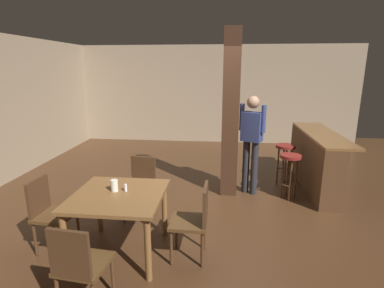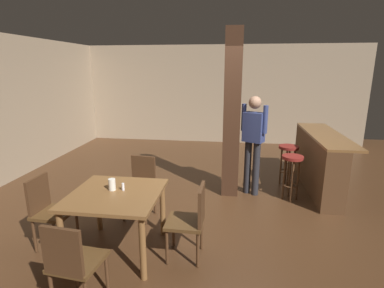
{
  "view_description": "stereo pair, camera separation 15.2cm",
  "coord_description": "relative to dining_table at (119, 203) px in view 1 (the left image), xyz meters",
  "views": [
    {
      "loc": [
        0.18,
        -4.34,
        2.18
      ],
      "look_at": [
        -0.26,
        -0.04,
        1.07
      ],
      "focal_mm": 28.0,
      "sensor_mm": 36.0,
      "label": 1
    },
    {
      "loc": [
        0.33,
        -4.32,
        2.18
      ],
      "look_at": [
        -0.26,
        -0.04,
        1.07
      ],
      "focal_mm": 28.0,
      "sensor_mm": 36.0,
      "label": 2
    }
  ],
  "objects": [
    {
      "name": "ground_plane",
      "position": [
        1.0,
        1.25,
        -0.65
      ],
      "size": [
        10.8,
        10.8,
        0.0
      ],
      "primitive_type": "plane",
      "color": "#422816"
    },
    {
      "name": "wall_back",
      "position": [
        1.0,
        5.75,
        0.75
      ],
      "size": [
        8.0,
        0.1,
        2.8
      ],
      "primitive_type": "cube",
      "color": "gray",
      "rests_on": "ground_plane"
    },
    {
      "name": "pillar",
      "position": [
        1.31,
        1.93,
        0.75
      ],
      "size": [
        0.28,
        0.28,
        2.8
      ],
      "primitive_type": "cube",
      "color": "#382114",
      "rests_on": "ground_plane"
    },
    {
      "name": "dining_table",
      "position": [
        0.0,
        0.0,
        0.0
      ],
      "size": [
        1.04,
        1.04,
        0.76
      ],
      "color": "brown",
      "rests_on": "ground_plane"
    },
    {
      "name": "chair_north",
      "position": [
        0.0,
        0.93,
        -0.14
      ],
      "size": [
        0.47,
        0.47,
        0.89
      ],
      "color": "#4C3319",
      "rests_on": "ground_plane"
    },
    {
      "name": "chair_west",
      "position": [
        -0.88,
        0.0,
        -0.14
      ],
      "size": [
        0.44,
        0.44,
        0.89
      ],
      "color": "#4C3319",
      "rests_on": "ground_plane"
    },
    {
      "name": "chair_south",
      "position": [
        -0.05,
        -0.92,
        -0.14
      ],
      "size": [
        0.46,
        0.46,
        0.89
      ],
      "color": "#4C3319",
      "rests_on": "ground_plane"
    },
    {
      "name": "chair_east",
      "position": [
        0.89,
        -0.0,
        -0.14
      ],
      "size": [
        0.43,
        0.43,
        0.89
      ],
      "color": "#4C3319",
      "rests_on": "ground_plane"
    },
    {
      "name": "napkin_cup",
      "position": [
        -0.07,
        0.07,
        0.18
      ],
      "size": [
        0.08,
        0.08,
        0.14
      ],
      "primitive_type": "cylinder",
      "color": "silver",
      "rests_on": "dining_table"
    },
    {
      "name": "salt_shaker",
      "position": [
        0.07,
        0.08,
        0.16
      ],
      "size": [
        0.03,
        0.03,
        0.09
      ],
      "primitive_type": "cylinder",
      "color": "silver",
      "rests_on": "dining_table"
    },
    {
      "name": "standing_person",
      "position": [
        1.68,
        1.97,
        0.35
      ],
      "size": [
        0.45,
        0.34,
        1.72
      ],
      "color": "navy",
      "rests_on": "ground_plane"
    },
    {
      "name": "bar_counter",
      "position": [
        2.88,
        2.4,
        -0.13
      ],
      "size": [
        0.56,
        2.17,
        1.02
      ],
      "color": "brown",
      "rests_on": "ground_plane"
    },
    {
      "name": "bar_stool_near",
      "position": [
        2.32,
        1.8,
        -0.07
      ],
      "size": [
        0.35,
        0.35,
        0.77
      ],
      "color": "maroon",
      "rests_on": "ground_plane"
    },
    {
      "name": "bar_stool_mid",
      "position": [
        2.38,
        2.51,
        -0.08
      ],
      "size": [
        0.37,
        0.37,
        0.76
      ],
      "color": "maroon",
      "rests_on": "ground_plane"
    }
  ]
}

